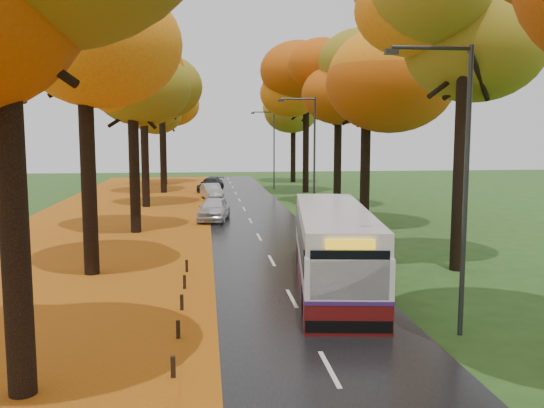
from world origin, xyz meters
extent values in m
cube|color=black|center=(0.00, 25.00, 0.02)|extent=(6.50, 90.00, 0.04)
cube|color=silver|center=(0.00, 25.00, 0.04)|extent=(0.12, 90.00, 0.01)
cube|color=#85400C|center=(-9.00, 25.00, 0.01)|extent=(12.00, 90.00, 0.02)
cube|color=#BE6513|center=(-3.05, 25.00, 0.04)|extent=(0.90, 90.00, 0.01)
cylinder|color=black|center=(-6.90, 5.50, 4.29)|extent=(0.60, 0.60, 8.58)
cylinder|color=black|center=(-7.50, 16.50, 4.58)|extent=(0.60, 0.60, 9.15)
ellipsoid|color=orange|center=(-7.50, 16.50, 10.30)|extent=(8.00, 8.00, 6.24)
cylinder|color=black|center=(-6.90, 26.50, 4.00)|extent=(0.60, 0.60, 8.00)
ellipsoid|color=orange|center=(-6.90, 26.50, 9.00)|extent=(9.20, 9.20, 7.18)
cylinder|color=black|center=(-7.50, 38.50, 4.29)|extent=(0.60, 0.60, 8.58)
ellipsoid|color=orange|center=(-7.50, 38.50, 9.65)|extent=(8.00, 8.00, 6.24)
cylinder|color=black|center=(-6.90, 49.50, 4.58)|extent=(0.60, 0.60, 9.15)
ellipsoid|color=orange|center=(-6.90, 49.50, 10.30)|extent=(9.20, 9.20, 7.18)
cylinder|color=black|center=(-7.50, 59.50, 4.00)|extent=(0.60, 0.60, 8.00)
ellipsoid|color=orange|center=(-7.50, 59.50, 9.00)|extent=(8.00, 8.00, 6.24)
cylinder|color=black|center=(7.50, 15.50, 4.61)|extent=(0.60, 0.60, 9.22)
ellipsoid|color=#D14D0F|center=(7.50, 15.50, 10.37)|extent=(8.20, 8.20, 6.40)
cylinder|color=black|center=(6.90, 27.50, 4.10)|extent=(0.60, 0.60, 8.19)
ellipsoid|color=#D14D0F|center=(6.90, 27.50, 9.22)|extent=(9.20, 9.20, 7.18)
cylinder|color=black|center=(7.50, 37.50, 4.35)|extent=(0.60, 0.60, 8.70)
ellipsoid|color=#D14D0F|center=(7.50, 37.50, 9.79)|extent=(8.20, 8.20, 6.40)
cylinder|color=black|center=(6.90, 48.50, 4.61)|extent=(0.60, 0.60, 9.22)
ellipsoid|color=#D14D0F|center=(6.90, 48.50, 10.37)|extent=(9.20, 9.20, 7.18)
cylinder|color=black|center=(7.50, 60.50, 4.10)|extent=(0.60, 0.60, 8.19)
ellipsoid|color=#D14D0F|center=(7.50, 60.50, 9.22)|extent=(8.20, 8.20, 6.40)
cube|color=black|center=(-3.70, 6.00, 0.26)|extent=(0.11, 0.11, 0.52)
cube|color=black|center=(-3.70, 8.60, 0.26)|extent=(0.11, 0.11, 0.52)
cube|color=black|center=(-3.70, 11.20, 0.26)|extent=(0.11, 0.11, 0.52)
cube|color=black|center=(-3.70, 13.80, 0.26)|extent=(0.11, 0.11, 0.52)
cube|color=black|center=(-3.70, 16.40, 0.26)|extent=(0.11, 0.11, 0.52)
cylinder|color=#333538|center=(4.20, 8.00, 4.00)|extent=(0.14, 0.14, 8.00)
cylinder|color=#333538|center=(3.10, 8.00, 7.90)|extent=(2.20, 0.11, 0.11)
cube|color=#333538|center=(2.00, 8.00, 7.78)|extent=(0.35, 0.18, 0.14)
cylinder|color=#333538|center=(4.20, 30.00, 4.00)|extent=(0.14, 0.14, 8.00)
cylinder|color=#333538|center=(3.10, 30.00, 7.90)|extent=(2.20, 0.11, 0.11)
cube|color=#333538|center=(2.00, 30.00, 7.78)|extent=(0.35, 0.18, 0.14)
cylinder|color=#333538|center=(4.20, 52.00, 4.00)|extent=(0.14, 0.14, 8.00)
cylinder|color=#333538|center=(3.10, 52.00, 7.90)|extent=(2.20, 0.11, 0.11)
cube|color=#333538|center=(2.00, 52.00, 7.78)|extent=(0.35, 0.18, 0.14)
cube|color=#540E0D|center=(1.76, 13.51, 0.49)|extent=(3.96, 11.17, 0.89)
cube|color=white|center=(1.76, 13.51, 1.58)|extent=(3.96, 11.17, 1.29)
cube|color=white|center=(1.76, 13.51, 2.57)|extent=(3.88, 10.94, 0.70)
cube|color=#3C1D66|center=(1.76, 13.51, 0.98)|extent=(3.98, 11.19, 0.12)
cube|color=black|center=(1.76, 13.51, 1.98)|extent=(3.87, 10.31, 0.84)
cube|color=black|center=(1.01, 8.13, 1.78)|extent=(2.17, 0.36, 1.39)
cube|color=yellow|center=(1.01, 8.13, 2.64)|extent=(1.36, 0.25, 0.28)
cube|color=black|center=(1.02, 8.15, 0.32)|extent=(2.43, 0.45, 0.35)
cylinder|color=black|center=(0.14, 9.99, 0.54)|extent=(0.41, 1.02, 0.99)
cylinder|color=black|center=(2.36, 9.68, 0.54)|extent=(0.41, 1.02, 0.99)
cylinder|color=black|center=(1.10, 16.92, 0.54)|extent=(0.41, 1.02, 0.99)
cylinder|color=black|center=(3.32, 16.61, 0.54)|extent=(0.41, 1.02, 0.99)
imported|color=silver|center=(-2.35, 30.50, 0.80)|extent=(2.49, 4.68, 1.52)
imported|color=#9DA0A4|center=(-2.35, 43.13, 0.71)|extent=(2.11, 4.27, 1.35)
imported|color=black|center=(-2.35, 50.10, 0.70)|extent=(3.08, 4.89, 1.32)
camera|label=1|loc=(-2.90, -6.97, 5.63)|focal=38.00mm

